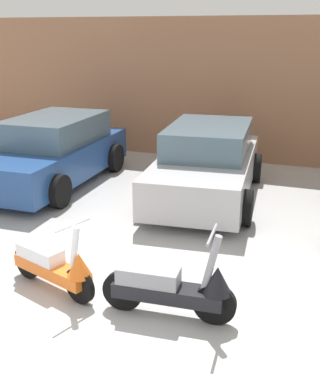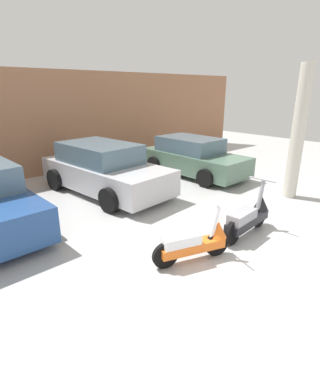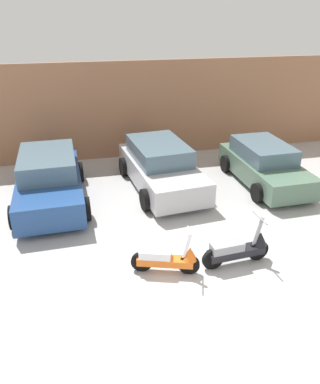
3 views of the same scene
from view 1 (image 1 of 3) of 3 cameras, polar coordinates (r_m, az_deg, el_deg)
ground_plane at (r=5.45m, az=-14.48°, el=-17.58°), size 28.00×28.00×0.00m
wall_back at (r=12.26m, az=7.58°, el=11.84°), size 19.60×0.12×3.49m
scooter_front_left at (r=6.25m, az=-12.35°, el=-8.46°), size 1.42×0.72×1.03m
scooter_front_right at (r=5.58m, az=1.64°, el=-11.16°), size 1.59×0.57×1.11m
car_rear_left at (r=10.62m, az=-12.60°, el=4.66°), size 2.12×4.23×1.42m
car_rear_center at (r=9.53m, az=5.56°, el=3.39°), size 2.31×4.28×1.40m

